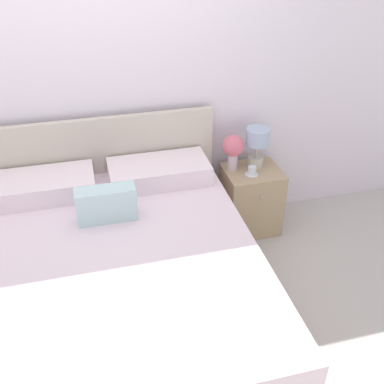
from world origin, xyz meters
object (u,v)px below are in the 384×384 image
Objects in this scene: table_lamp at (257,142)px; flower_vase at (234,148)px; teacup at (252,171)px; bed at (117,281)px; nightstand at (250,200)px.

table_lamp is 1.12× the size of flower_vase.
flower_vase is 2.77× the size of teacup.
bed reaches higher than flower_vase.
table_lamp is at bearing 33.46° from bed.
flower_vase is (-0.14, 0.07, 0.45)m from nightstand.
bed is 3.68× the size of nightstand.
bed is 1.49m from table_lamp.
nightstand is at bearing -122.41° from table_lamp.
bed is 7.05× the size of flower_vase.
nightstand is 5.32× the size of teacup.
bed is 6.27× the size of table_lamp.
teacup is at bearing 30.70° from bed.
teacup is (-0.08, -0.12, -0.18)m from table_lamp.
flower_vase is at bearing -179.57° from table_lamp.
table_lamp is at bearing 57.59° from nightstand.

